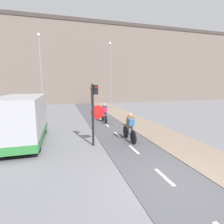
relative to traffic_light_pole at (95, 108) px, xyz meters
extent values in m
plane|color=gray|center=(1.61, -4.10, -1.87)|extent=(120.00, 120.00, 0.00)
cube|color=#56565B|center=(1.61, -4.10, -1.86)|extent=(2.56, 60.00, 0.02)
cube|color=white|center=(1.61, -3.60, -1.84)|extent=(0.12, 1.10, 0.00)
cube|color=white|center=(1.61, -1.10, -1.84)|extent=(0.12, 1.10, 0.00)
cube|color=white|center=(1.61, 1.40, -1.84)|extent=(0.12, 1.10, 0.00)
cube|color=white|center=(1.61, 3.90, -1.84)|extent=(0.12, 1.10, 0.00)
cube|color=white|center=(1.61, 6.40, -1.84)|extent=(0.12, 1.10, 0.00)
cube|color=slate|center=(1.61, 21.23, 4.06)|extent=(60.00, 5.00, 11.86)
cube|color=#473D38|center=(1.61, 21.23, 10.24)|extent=(60.00, 5.20, 0.50)
cylinder|color=black|center=(-0.09, 0.00, -0.36)|extent=(0.11, 0.11, 3.00)
cube|color=black|center=(0.07, 0.00, 0.87)|extent=(0.20, 0.20, 0.44)
sphere|color=red|center=(0.07, -0.11, 0.98)|extent=(0.09, 0.09, 0.09)
cone|color=red|center=(0.15, 0.00, -0.21)|extent=(0.67, 0.01, 0.67)
cone|color=silver|center=(0.15, 0.00, -0.21)|extent=(0.60, 0.02, 0.60)
cylinder|color=gray|center=(-3.41, 10.91, 1.92)|extent=(0.14, 0.14, 7.58)
sphere|color=silver|center=(-3.41, 10.91, 5.82)|extent=(0.36, 0.36, 0.36)
cylinder|color=gray|center=(4.40, 13.23, 2.00)|extent=(0.14, 0.14, 7.74)
sphere|color=silver|center=(4.40, 13.23, 5.98)|extent=(0.36, 0.36, 0.36)
cylinder|color=black|center=(1.89, -0.35, -1.52)|extent=(0.07, 0.69, 0.69)
cylinder|color=black|center=(1.89, 0.74, -1.52)|extent=(0.07, 0.69, 0.69)
cylinder|color=navy|center=(1.89, 0.40, -1.34)|extent=(0.04, 0.70, 0.43)
cylinder|color=navy|center=(1.89, -0.10, -1.32)|extent=(0.04, 0.36, 0.45)
cylinder|color=navy|center=(1.89, 0.23, -1.12)|extent=(0.04, 1.01, 0.07)
cylinder|color=navy|center=(1.89, -0.14, -1.53)|extent=(0.04, 0.42, 0.05)
cylinder|color=black|center=(1.89, 0.74, -1.09)|extent=(0.46, 0.03, 0.03)
cube|color=brown|center=(1.89, 0.11, -0.83)|extent=(0.36, 0.31, 0.59)
sphere|color=tan|center=(1.89, 0.15, -0.45)|extent=(0.22, 0.22, 0.22)
cylinder|color=#232328|center=(1.79, 0.08, -1.27)|extent=(0.04, 0.07, 0.44)
cylinder|color=#232328|center=(1.99, 0.08, -1.27)|extent=(0.04, 0.07, 0.44)
cube|color=#3370B2|center=(1.89, -0.07, -0.81)|extent=(0.28, 0.23, 0.39)
cylinder|color=black|center=(1.65, 4.42, -1.54)|extent=(0.07, 0.66, 0.66)
cylinder|color=black|center=(1.65, 5.47, -1.54)|extent=(0.07, 0.66, 0.66)
cylinder|color=slate|center=(1.65, 5.14, -1.36)|extent=(0.04, 0.67, 0.41)
cylinder|color=slate|center=(1.65, 4.66, -1.35)|extent=(0.04, 0.35, 0.43)
cylinder|color=slate|center=(1.65, 4.98, -1.16)|extent=(0.04, 0.97, 0.07)
cylinder|color=slate|center=(1.65, 4.62, -1.55)|extent=(0.04, 0.40, 0.05)
cylinder|color=black|center=(1.65, 5.47, -1.13)|extent=(0.46, 0.03, 0.03)
cube|color=navy|center=(1.65, 4.87, -0.86)|extent=(0.36, 0.31, 0.59)
sphere|color=tan|center=(1.65, 4.91, -0.48)|extent=(0.22, 0.22, 0.22)
cylinder|color=#232328|center=(1.55, 4.83, -1.30)|extent=(0.04, 0.07, 0.41)
cylinder|color=#232328|center=(1.75, 4.83, -1.30)|extent=(0.04, 0.07, 0.41)
cube|color=#DB286B|center=(1.65, 4.69, -0.84)|extent=(0.28, 0.23, 0.39)
cube|color=#B7B7BC|center=(-3.48, 1.44, -0.55)|extent=(1.97, 4.83, 2.15)
cube|color=#33843D|center=(-3.48, 1.44, -1.44)|extent=(1.98, 4.84, 0.36)
cube|color=black|center=(-3.48, 3.83, -0.17)|extent=(1.78, 0.04, 0.70)
cylinder|color=black|center=(-4.37, 3.01, -1.52)|extent=(0.18, 0.70, 0.70)
cylinder|color=black|center=(-2.59, 3.01, -1.52)|extent=(0.18, 0.70, 0.70)
cylinder|color=black|center=(-2.59, -0.13, -1.52)|extent=(0.18, 0.70, 0.70)
camera|label=1|loc=(-1.47, -8.19, 1.14)|focal=28.00mm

